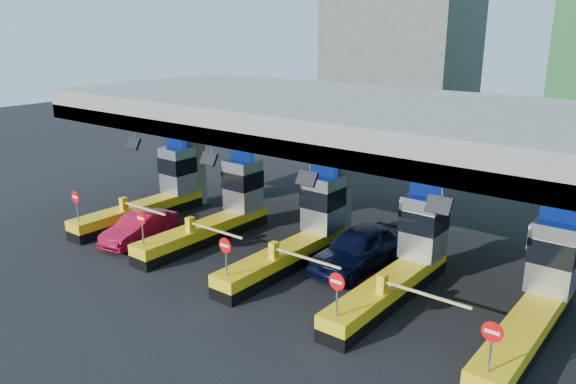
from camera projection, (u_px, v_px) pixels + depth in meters
The scene contains 10 objects.
ground at pixel (299, 261), 25.15m from camera, with size 120.00×120.00×0.00m, color black.
toll_canopy at pixel (338, 117), 25.56m from camera, with size 28.00×12.09×7.00m.
toll_lane_far_left at pixel (158, 191), 30.87m from camera, with size 4.43×8.00×4.16m.
toll_lane_left at pixel (223, 209), 27.91m from camera, with size 4.43×8.00×4.16m.
toll_lane_center at pixel (303, 231), 24.95m from camera, with size 4.43×8.00×4.16m.
toll_lane_right at pixel (405, 258), 22.00m from camera, with size 4.43×8.00×4.16m.
toll_lane_far_right at pixel (539, 294), 19.04m from camera, with size 4.43×8.00×4.16m.
bg_building_concrete at pixel (401, 37), 57.99m from camera, with size 14.00×10.00×18.00m, color #4C4C49.
van at pixel (359, 248), 24.24m from camera, with size 2.15×5.35×1.82m, color black.
red_car at pixel (140, 227), 27.35m from camera, with size 1.49×4.26×1.40m, color maroon.
Camera 1 is at (13.94, -18.56, 10.18)m, focal length 35.00 mm.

